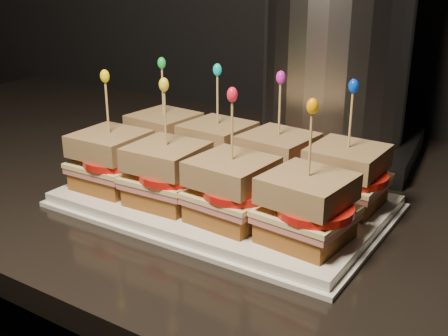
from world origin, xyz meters
The scene contains 61 objects.
platter centered at (0.02, 1.54, 0.95)m, with size 0.40×0.25×0.02m, color white.
platter_rim centered at (0.02, 1.54, 0.94)m, with size 0.41×0.26×0.01m, color white.
sandwich_0_bread_bot centered at (-0.12, 1.60, 0.97)m, with size 0.08×0.08×0.02m, color #5C3211.
sandwich_0_ham centered at (-0.12, 1.60, 0.98)m, with size 0.09×0.09×0.01m, color #BA5C58.
sandwich_0_cheese centered at (-0.12, 1.60, 0.99)m, with size 0.09×0.09×0.01m, color #F4E394.
sandwich_0_tomato centered at (-0.11, 1.59, 1.00)m, with size 0.08×0.08×0.01m, color red.
sandwich_0_bread_top centered at (-0.12, 1.60, 1.01)m, with size 0.08×0.08×0.03m, color #5A310D.
sandwich_0_pick centered at (-0.12, 1.60, 1.06)m, with size 0.00×0.00×0.09m, color tan.
sandwich_0_frill centered at (-0.12, 1.60, 1.10)m, with size 0.01×0.01×0.02m, color green.
sandwich_1_bread_bot centered at (-0.03, 1.60, 0.97)m, with size 0.08×0.08×0.02m, color #5C3211.
sandwich_1_ham centered at (-0.03, 1.60, 0.98)m, with size 0.09×0.09×0.01m, color #BA5C58.
sandwich_1_cheese centered at (-0.03, 1.60, 0.99)m, with size 0.09×0.09×0.01m, color #F4E394.
sandwich_1_tomato centered at (-0.01, 1.59, 1.00)m, with size 0.08×0.08×0.01m, color red.
sandwich_1_bread_top centered at (-0.03, 1.60, 1.01)m, with size 0.08×0.08×0.03m, color #5A310D.
sandwich_1_pick centered at (-0.03, 1.60, 1.06)m, with size 0.00×0.00×0.09m, color tan.
sandwich_1_frill centered at (-0.03, 1.60, 1.10)m, with size 0.01×0.01×0.02m, color #08C4B9.
sandwich_2_bread_bot centered at (0.07, 1.60, 0.97)m, with size 0.08×0.08×0.02m, color #5C3211.
sandwich_2_ham centered at (0.07, 1.60, 0.98)m, with size 0.09×0.09×0.01m, color #BA5C58.
sandwich_2_cheese centered at (0.07, 1.60, 0.99)m, with size 0.09×0.09×0.01m, color #F4E394.
sandwich_2_tomato centered at (0.08, 1.59, 1.00)m, with size 0.08×0.08×0.01m, color red.
sandwich_2_bread_top centered at (0.07, 1.60, 1.01)m, with size 0.08×0.08×0.03m, color #5A310D.
sandwich_2_pick centered at (0.07, 1.60, 1.06)m, with size 0.00×0.00×0.09m, color tan.
sandwich_2_frill centered at (0.07, 1.60, 1.10)m, with size 0.01×0.01×0.02m, color #C41AAA.
sandwich_3_bread_bot centered at (0.16, 1.60, 0.97)m, with size 0.08×0.08×0.02m, color #5C3211.
sandwich_3_ham centered at (0.16, 1.60, 0.98)m, with size 0.09×0.09×0.01m, color #BA5C58.
sandwich_3_cheese centered at (0.16, 1.60, 0.99)m, with size 0.09×0.09×0.01m, color #F4E394.
sandwich_3_tomato centered at (0.18, 1.59, 1.00)m, with size 0.08×0.08×0.01m, color red.
sandwich_3_bread_top centered at (0.16, 1.60, 1.01)m, with size 0.08×0.08×0.03m, color #5A310D.
sandwich_3_pick centered at (0.16, 1.60, 1.06)m, with size 0.00×0.00×0.09m, color tan.
sandwich_3_frill centered at (0.16, 1.60, 1.10)m, with size 0.01×0.01×0.02m, color #0439CF.
sandwich_4_bread_bot centered at (-0.12, 1.49, 0.97)m, with size 0.08×0.08×0.02m, color #5C3211.
sandwich_4_ham centered at (-0.12, 1.49, 0.98)m, with size 0.09×0.09×0.01m, color #BA5C58.
sandwich_4_cheese centered at (-0.12, 1.49, 0.99)m, with size 0.09×0.09×0.01m, color #F4E394.
sandwich_4_tomato centered at (-0.11, 1.48, 1.00)m, with size 0.08×0.08×0.01m, color red.
sandwich_4_bread_top centered at (-0.12, 1.49, 1.01)m, with size 0.08×0.08×0.03m, color #5A310D.
sandwich_4_pick centered at (-0.12, 1.49, 1.06)m, with size 0.00×0.00×0.09m, color tan.
sandwich_4_frill centered at (-0.12, 1.49, 1.10)m, with size 0.01×0.01×0.02m, color yellow.
sandwich_5_bread_bot centered at (-0.03, 1.49, 0.97)m, with size 0.08×0.08×0.02m, color #5C3211.
sandwich_5_ham centered at (-0.03, 1.49, 0.98)m, with size 0.09×0.09×0.01m, color #BA5C58.
sandwich_5_cheese centered at (-0.03, 1.49, 0.99)m, with size 0.09×0.09×0.01m, color #F4E394.
sandwich_5_tomato centered at (-0.01, 1.48, 1.00)m, with size 0.08×0.08×0.01m, color red.
sandwich_5_bread_top centered at (-0.03, 1.49, 1.01)m, with size 0.08×0.08×0.03m, color #5A310D.
sandwich_5_pick centered at (-0.03, 1.49, 1.06)m, with size 0.00×0.00×0.09m, color tan.
sandwich_5_frill centered at (-0.03, 1.49, 1.10)m, with size 0.01×0.01×0.02m, color yellow.
sandwich_6_bread_bot centered at (0.07, 1.49, 0.97)m, with size 0.08×0.08×0.02m, color #5C3211.
sandwich_6_ham centered at (0.07, 1.49, 0.98)m, with size 0.09×0.09×0.01m, color #BA5C58.
sandwich_6_cheese centered at (0.07, 1.49, 0.99)m, with size 0.09×0.09×0.01m, color #F4E394.
sandwich_6_tomato centered at (0.08, 1.48, 1.00)m, with size 0.08×0.08×0.01m, color red.
sandwich_6_bread_top centered at (0.07, 1.49, 1.01)m, with size 0.08×0.08×0.03m, color #5A310D.
sandwich_6_pick centered at (0.07, 1.49, 1.06)m, with size 0.00×0.00×0.09m, color tan.
sandwich_6_frill centered at (0.07, 1.49, 1.10)m, with size 0.01×0.01×0.02m, color red.
sandwich_7_bread_bot centered at (0.16, 1.49, 0.97)m, with size 0.08×0.08×0.02m, color #5C3211.
sandwich_7_ham centered at (0.16, 1.49, 0.98)m, with size 0.09×0.09×0.01m, color #BA5C58.
sandwich_7_cheese centered at (0.16, 1.49, 0.99)m, with size 0.09×0.09×0.01m, color #F4E394.
sandwich_7_tomato centered at (0.18, 1.48, 1.00)m, with size 0.08×0.08×0.01m, color red.
sandwich_7_bread_top centered at (0.16, 1.49, 1.01)m, with size 0.08×0.08×0.03m, color #5A310D.
sandwich_7_pick centered at (0.16, 1.49, 1.06)m, with size 0.00×0.00×0.09m, color tan.
sandwich_7_frill centered at (0.16, 1.49, 1.10)m, with size 0.01×0.01×0.02m, color orange.
appliance_base centered at (0.05, 1.82, 0.95)m, with size 0.27×0.23×0.03m, color #262628.
appliance_body centered at (0.05, 1.82, 1.12)m, with size 0.23×0.23×0.29m, color silver.
appliance centered at (0.05, 1.82, 1.11)m, with size 0.27×0.23×0.35m, color silver, non-canonical shape.
Camera 1 is at (0.39, 0.98, 1.24)m, focal length 45.00 mm.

